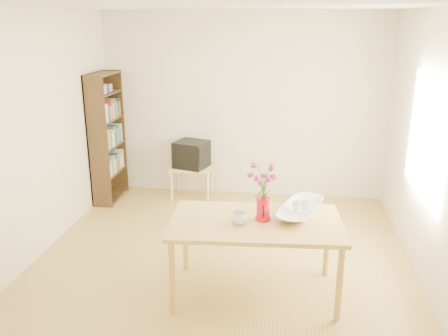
# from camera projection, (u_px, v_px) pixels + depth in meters

# --- Properties ---
(room) EXTENTS (4.50, 4.50, 4.50)m
(room) POSITION_uv_depth(u_px,v_px,m) (223.00, 148.00, 4.58)
(room) COLOR #AE883D
(room) RESTS_ON ground
(table) EXTENTS (1.60, 0.99, 0.75)m
(table) POSITION_uv_depth(u_px,v_px,m) (256.00, 228.00, 4.31)
(table) COLOR gold
(table) RESTS_ON ground
(tv_stand) EXTENTS (0.60, 0.45, 0.46)m
(tv_stand) POSITION_uv_depth(u_px,v_px,m) (192.00, 172.00, 6.81)
(tv_stand) COLOR #DAC37B
(tv_stand) RESTS_ON ground
(bookshelf) EXTENTS (0.28, 0.70, 1.80)m
(bookshelf) POSITION_uv_depth(u_px,v_px,m) (108.00, 142.00, 6.62)
(bookshelf) COLOR #322110
(bookshelf) RESTS_ON ground
(pitcher) EXTENTS (0.14, 0.22, 0.22)m
(pitcher) POSITION_uv_depth(u_px,v_px,m) (263.00, 210.00, 4.28)
(pitcher) COLOR red
(pitcher) RESTS_ON table
(flowers) EXTENTS (0.24, 0.24, 0.35)m
(flowers) POSITION_uv_depth(u_px,v_px,m) (264.00, 180.00, 4.19)
(flowers) COLOR #D1317B
(flowers) RESTS_ON pitcher
(mug) EXTENTS (0.19, 0.19, 0.11)m
(mug) POSITION_uv_depth(u_px,v_px,m) (239.00, 218.00, 4.20)
(mug) COLOR white
(mug) RESTS_ON table
(bowl) EXTENTS (0.62, 0.62, 0.46)m
(bowl) POSITION_uv_depth(u_px,v_px,m) (301.00, 191.00, 4.38)
(bowl) COLOR white
(bowl) RESTS_ON table
(teacup_a) EXTENTS (0.08, 0.08, 0.06)m
(teacup_a) POSITION_uv_depth(u_px,v_px,m) (297.00, 195.00, 4.39)
(teacup_a) COLOR white
(teacup_a) RESTS_ON bowl
(teacup_b) EXTENTS (0.08, 0.08, 0.07)m
(teacup_b) POSITION_uv_depth(u_px,v_px,m) (306.00, 194.00, 4.40)
(teacup_b) COLOR white
(teacup_b) RESTS_ON bowl
(television) EXTENTS (0.52, 0.51, 0.37)m
(television) POSITION_uv_depth(u_px,v_px,m) (192.00, 154.00, 6.74)
(television) COLOR black
(television) RESTS_ON tv_stand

